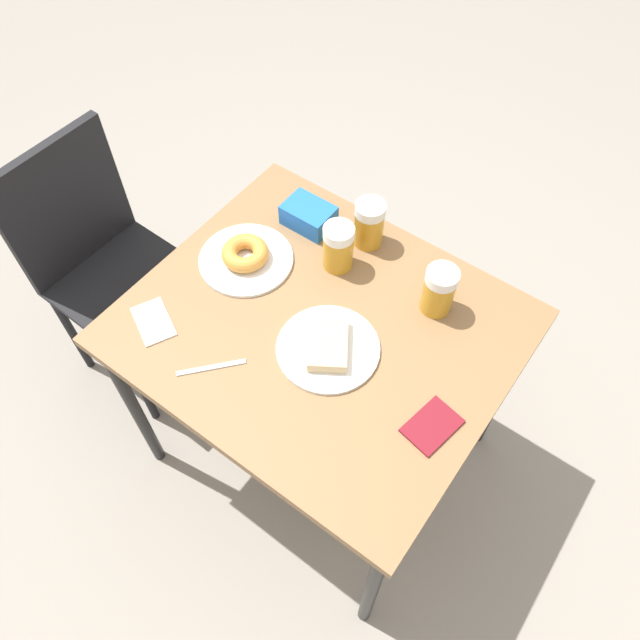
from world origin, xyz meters
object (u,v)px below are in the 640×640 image
at_px(chair, 98,250).
at_px(napkin_folded, 153,322).
at_px(passport_near_edge, 432,426).
at_px(beer_mug_center, 338,247).
at_px(blue_pouch, 309,215).
at_px(beer_mug_left, 369,224).
at_px(beer_mug_right, 439,290).
at_px(plate_with_cake, 328,347).
at_px(plate_with_donut, 246,256).
at_px(fork, 211,367).

height_order(chair, napkin_folded, chair).
relative_size(napkin_folded, passport_near_edge, 1.08).
height_order(beer_mug_center, blue_pouch, beer_mug_center).
bearing_deg(beer_mug_left, beer_mug_right, -107.71).
bearing_deg(beer_mug_right, plate_with_cake, 151.68).
distance_m(chair, plate_with_donut, 0.59).
bearing_deg(fork, blue_pouch, 10.52).
relative_size(beer_mug_left, napkin_folded, 0.90).
xyz_separation_m(plate_with_cake, passport_near_edge, (-0.03, -0.31, -0.01)).
bearing_deg(plate_with_cake, chair, 91.84).
distance_m(beer_mug_right, blue_pouch, 0.43).
bearing_deg(beer_mug_center, chair, 109.58).
distance_m(plate_with_donut, beer_mug_left, 0.34).
bearing_deg(passport_near_edge, plate_with_donut, 79.22).
xyz_separation_m(napkin_folded, blue_pouch, (0.50, -0.11, 0.03)).
bearing_deg(napkin_folded, plate_with_donut, -11.14).
distance_m(beer_mug_left, fork, 0.56).
height_order(plate_with_donut, napkin_folded, plate_with_donut).
relative_size(beer_mug_right, fork, 1.03).
relative_size(plate_with_donut, beer_mug_center, 1.85).
relative_size(chair, beer_mug_right, 6.64).
xyz_separation_m(beer_mug_right, fork, (-0.47, 0.34, -0.07)).
height_order(plate_with_donut, beer_mug_left, beer_mug_left).
distance_m(beer_mug_right, passport_near_edge, 0.34).
relative_size(beer_mug_center, beer_mug_right, 1.00).
xyz_separation_m(plate_with_donut, beer_mug_right, (0.17, -0.48, 0.05)).
relative_size(beer_mug_left, blue_pouch, 1.01).
bearing_deg(passport_near_edge, fork, 109.80).
distance_m(beer_mug_center, napkin_folded, 0.50).
height_order(chair, fork, chair).
xyz_separation_m(plate_with_cake, fork, (-0.21, 0.19, -0.01)).
bearing_deg(napkin_folded, beer_mug_right, -49.75).
distance_m(plate_with_cake, passport_near_edge, 0.31).
height_order(chair, beer_mug_left, chair).
relative_size(beer_mug_right, passport_near_edge, 0.97).
height_order(beer_mug_left, beer_mug_right, same).
distance_m(chair, beer_mug_right, 1.09).
height_order(plate_with_donut, beer_mug_right, beer_mug_right).
height_order(plate_with_cake, fork, plate_with_cake).
distance_m(chair, blue_pouch, 0.71).
relative_size(beer_mug_center, passport_near_edge, 0.97).
distance_m(napkin_folded, fork, 0.21).
xyz_separation_m(beer_mug_center, beer_mug_right, (0.03, -0.28, 0.00)).
bearing_deg(fork, passport_near_edge, -70.20).
bearing_deg(beer_mug_center, blue_pouch, 64.54).
relative_size(fork, passport_near_edge, 0.95).
height_order(chair, passport_near_edge, chair).
bearing_deg(blue_pouch, napkin_folded, 167.54).
relative_size(plate_with_cake, napkin_folded, 1.67).
xyz_separation_m(napkin_folded, fork, (-0.01, -0.20, -0.00)).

